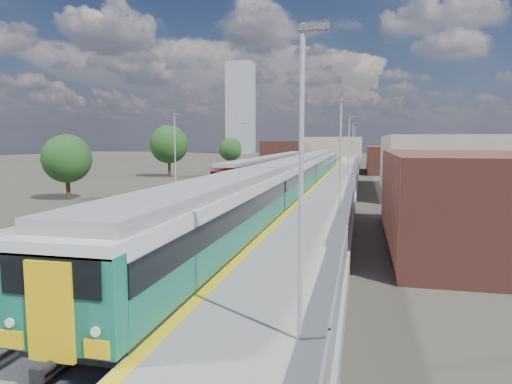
% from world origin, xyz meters
% --- Properties ---
extents(ground, '(320.00, 320.00, 0.00)m').
position_xyz_m(ground, '(0.00, 50.00, 0.00)').
color(ground, '#47443A').
rests_on(ground, ground).
extents(ballast_bed, '(10.50, 155.00, 0.06)m').
position_xyz_m(ballast_bed, '(-2.25, 52.50, 0.03)').
color(ballast_bed, '#565451').
rests_on(ballast_bed, ground).
extents(tracks, '(8.96, 160.00, 0.17)m').
position_xyz_m(tracks, '(-1.65, 54.18, 0.11)').
color(tracks, '#4C3323').
rests_on(tracks, ground).
extents(platform_right, '(4.70, 155.00, 8.52)m').
position_xyz_m(platform_right, '(5.28, 52.49, 0.54)').
color(platform_right, slate).
rests_on(platform_right, ground).
extents(platform_left, '(4.30, 155.00, 8.52)m').
position_xyz_m(platform_left, '(-9.05, 52.49, 0.52)').
color(platform_left, slate).
rests_on(platform_left, ground).
extents(buildings, '(72.00, 185.50, 40.00)m').
position_xyz_m(buildings, '(-18.12, 138.60, 10.70)').
color(buildings, brown).
rests_on(buildings, ground).
extents(green_train, '(3.08, 85.62, 3.39)m').
position_xyz_m(green_train, '(1.50, 42.46, 2.39)').
color(green_train, black).
rests_on(green_train, ground).
extents(red_train, '(2.68, 54.46, 3.39)m').
position_xyz_m(red_train, '(-5.50, 62.20, 2.00)').
color(red_train, black).
rests_on(red_train, ground).
extents(tree_a, '(4.79, 4.79, 6.49)m').
position_xyz_m(tree_a, '(-20.30, 30.89, 4.08)').
color(tree_a, '#382619').
rests_on(tree_a, ground).
extents(tree_b, '(6.13, 6.13, 8.31)m').
position_xyz_m(tree_b, '(-22.24, 59.83, 5.24)').
color(tree_b, '#382619').
rests_on(tree_b, ground).
extents(tree_c, '(4.73, 4.73, 6.41)m').
position_xyz_m(tree_c, '(-18.22, 81.33, 4.03)').
color(tree_c, '#382619').
rests_on(tree_c, ground).
extents(tree_d, '(4.64, 4.64, 6.29)m').
position_xyz_m(tree_d, '(20.91, 68.03, 3.95)').
color(tree_d, '#382619').
rests_on(tree_d, ground).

